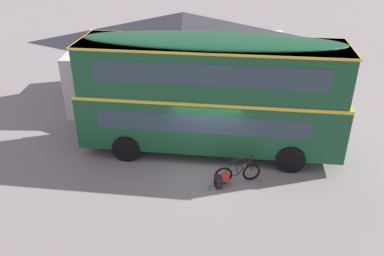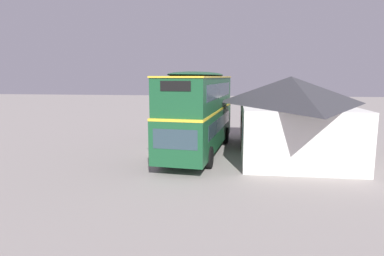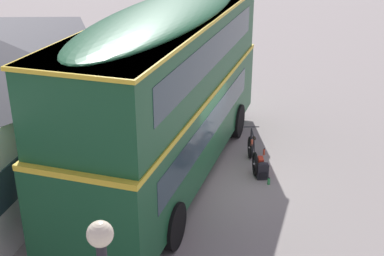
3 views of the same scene
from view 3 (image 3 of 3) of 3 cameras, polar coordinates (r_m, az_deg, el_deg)
ground_plane at (r=14.43m, az=2.35°, el=-5.90°), size 120.00×120.00×0.00m
double_decker_bus at (r=13.70m, az=-2.53°, el=4.60°), size 10.39×3.47×4.79m
touring_bicycle at (r=15.10m, az=6.86°, el=-3.03°), size 1.72×0.72×1.06m
backpack_on_ground at (r=14.56m, az=7.85°, el=-4.68°), size 0.32×0.36×0.50m
water_bottle_red_squeeze at (r=15.97m, az=8.01°, el=-2.63°), size 0.07×0.07×0.21m
water_bottle_green_metal at (r=14.36m, az=8.52°, el=-5.86°), size 0.07×0.07×0.22m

